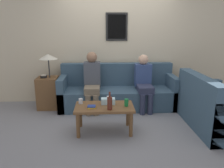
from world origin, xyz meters
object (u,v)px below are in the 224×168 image
(couch_main, at_px, (118,92))
(coffee_table, at_px, (104,110))
(drinking_glass, at_px, (81,101))
(wine_bottle, at_px, (110,103))
(person_right, at_px, (144,80))
(couch_side, at_px, (212,110))
(person_left, at_px, (92,80))

(couch_main, height_order, coffee_table, couch_main)
(drinking_glass, bearing_deg, coffee_table, -18.48)
(wine_bottle, bearing_deg, person_right, 57.51)
(couch_main, height_order, drinking_glass, couch_main)
(coffee_table, xyz_separation_m, wine_bottle, (0.08, -0.17, 0.18))
(coffee_table, xyz_separation_m, person_right, (0.85, 1.04, 0.23))
(couch_side, relative_size, person_left, 1.19)
(couch_side, distance_m, wine_bottle, 1.80)
(couch_main, xyz_separation_m, wine_bottle, (-0.23, -1.37, 0.24))
(person_left, bearing_deg, drinking_glass, -100.44)
(couch_main, bearing_deg, person_left, -161.03)
(wine_bottle, relative_size, person_left, 0.24)
(drinking_glass, relative_size, person_right, 0.08)
(coffee_table, height_order, wine_bottle, wine_bottle)
(drinking_glass, bearing_deg, couch_main, 56.67)
(wine_bottle, bearing_deg, coffee_table, 116.49)
(couch_main, xyz_separation_m, person_left, (-0.54, -0.19, 0.33))
(wine_bottle, distance_m, drinking_glass, 0.56)
(person_right, bearing_deg, couch_main, 162.95)
(wine_bottle, bearing_deg, couch_side, 7.34)
(couch_side, bearing_deg, couch_main, 53.46)
(couch_side, height_order, person_right, person_right)
(couch_main, relative_size, person_right, 2.17)
(coffee_table, distance_m, drinking_glass, 0.43)
(couch_main, xyz_separation_m, person_right, (0.54, -0.16, 0.30))
(couch_side, distance_m, coffee_table, 1.85)
(drinking_glass, bearing_deg, wine_bottle, -31.93)
(couch_main, xyz_separation_m, drinking_glass, (-0.70, -1.07, 0.18))
(coffee_table, relative_size, drinking_glass, 10.84)
(couch_main, bearing_deg, person_right, -17.05)
(person_right, bearing_deg, wine_bottle, -122.49)
(couch_main, xyz_separation_m, coffee_table, (-0.31, -1.20, 0.06))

